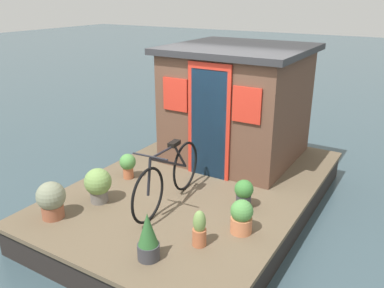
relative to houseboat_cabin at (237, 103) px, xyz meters
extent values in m
plane|color=#384C54|center=(-1.30, 0.00, -1.44)|extent=(60.00, 60.00, 0.00)
cube|color=brown|center=(-1.30, 0.00, -1.01)|extent=(4.83, 3.25, 0.06)
cube|color=black|center=(-1.30, 0.00, -1.24)|extent=(4.73, 3.19, 0.40)
cube|color=brown|center=(0.01, 0.00, -0.06)|extent=(1.99, 2.03, 1.84)
cube|color=#28282B|center=(0.01, 0.00, 0.91)|extent=(2.19, 2.23, 0.10)
cube|color=#19334C|center=(-1.01, 0.00, -0.13)|extent=(0.04, 0.60, 1.70)
cube|color=red|center=(-1.01, 0.00, -0.08)|extent=(0.03, 0.72, 1.80)
cube|color=red|center=(-1.01, -0.61, 0.27)|extent=(0.03, 0.44, 0.52)
cube|color=red|center=(-1.01, 0.61, 0.27)|extent=(0.03, 0.44, 0.52)
torus|color=black|center=(-2.59, -0.02, -0.61)|extent=(0.73, 0.10, 0.73)
torus|color=black|center=(-1.58, 0.07, -0.61)|extent=(0.73, 0.10, 0.73)
cylinder|color=black|center=(-2.04, 0.03, -0.38)|extent=(0.95, 0.11, 0.50)
cylinder|color=black|center=(-2.20, 0.02, -0.16)|extent=(0.61, 0.08, 0.07)
cylinder|color=black|center=(-1.74, 0.05, -0.40)|extent=(0.36, 0.06, 0.45)
cylinder|color=black|center=(-2.55, -0.01, -0.38)|extent=(0.12, 0.05, 0.47)
cube|color=black|center=(-1.90, 0.04, -0.15)|extent=(0.21, 0.12, 0.06)
cylinder|color=black|center=(-2.51, -0.01, -0.11)|extent=(0.06, 0.50, 0.02)
cylinder|color=#38383D|center=(-3.22, -0.48, -0.89)|extent=(0.25, 0.25, 0.18)
cone|color=#2D602D|center=(-3.22, -0.48, -0.60)|extent=(0.22, 0.22, 0.39)
cylinder|color=#38383D|center=(-1.65, -0.90, -0.88)|extent=(0.20, 0.20, 0.19)
sphere|color=#387533|center=(-1.65, -0.90, -0.70)|extent=(0.26, 0.26, 0.26)
cylinder|color=#C6754C|center=(-2.21, -1.13, -0.88)|extent=(0.26, 0.26, 0.20)
sphere|color=#4C8942|center=(-2.21, -1.13, -0.68)|extent=(0.28, 0.28, 0.28)
cylinder|color=#935138|center=(-3.17, 1.10, -0.89)|extent=(0.28, 0.28, 0.18)
sphere|color=gray|center=(-3.17, 1.10, -0.67)|extent=(0.37, 0.37, 0.37)
cylinder|color=slate|center=(-2.54, 0.89, -0.89)|extent=(0.24, 0.24, 0.17)
sphere|color=#70934C|center=(-2.54, 0.89, -0.67)|extent=(0.38, 0.38, 0.38)
cylinder|color=#B2603D|center=(-1.73, 1.04, -0.88)|extent=(0.16, 0.16, 0.18)
sphere|color=#4C8942|center=(-1.73, 1.04, -0.70)|extent=(0.26, 0.26, 0.26)
cylinder|color=#B2603D|center=(-2.71, -0.83, -0.87)|extent=(0.16, 0.16, 0.21)
ellipsoid|color=#70934C|center=(-2.71, -0.83, -0.67)|extent=(0.15, 0.15, 0.28)
camera|label=1|loc=(-6.12, -2.80, 1.76)|focal=37.47mm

